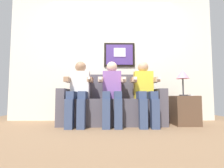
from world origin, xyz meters
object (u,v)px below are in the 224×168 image
person_on_right (145,90)px  spare_remote_on_table (190,95)px  person_on_left (79,90)px  couch (112,106)px  table_lamp (183,75)px  side_table_right (184,110)px  person_in_middle (112,90)px

person_on_right → spare_remote_on_table: (0.77, -0.01, -0.10)m
person_on_left → spare_remote_on_table: bearing=-0.3°
person_on_right → spare_remote_on_table: person_on_right is taller
couch → spare_remote_on_table: 1.36m
table_lamp → person_on_left: bearing=-178.3°
couch → person_on_right: bearing=-16.6°
side_table_right → table_lamp: bearing=-150.1°
person_on_left → person_on_right: same height
couch → person_on_left: person_on_left is taller
person_on_left → person_in_middle: 0.56m
couch → person_on_left: 0.65m
side_table_right → spare_remote_on_table: bearing=-42.0°
person_on_right → side_table_right: 0.78m
person_on_right → spare_remote_on_table: size_ratio=8.54×
person_on_left → side_table_right: (1.81, 0.06, -0.36)m
side_table_right → couch: bearing=175.2°
person_in_middle → spare_remote_on_table: bearing=-0.4°
person_in_middle → person_on_right: 0.56m
person_in_middle → side_table_right: 1.31m
couch → side_table_right: size_ratio=3.62×
person_on_right → couch: bearing=163.4°
person_in_middle → spare_remote_on_table: size_ratio=8.54×
couch → side_table_right: couch is taller
spare_remote_on_table → side_table_right: bearing=138.0°
couch → spare_remote_on_table: (1.33, -0.18, 0.20)m
person_on_left → table_lamp: bearing=1.7°
person_in_middle → spare_remote_on_table: person_in_middle is taller
person_in_middle → table_lamp: bearing=2.5°
side_table_right → table_lamp: 0.61m
couch → person_in_middle: bearing=-90.0°
couch → person_on_right: 0.65m
couch → person_on_left: bearing=-163.4°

